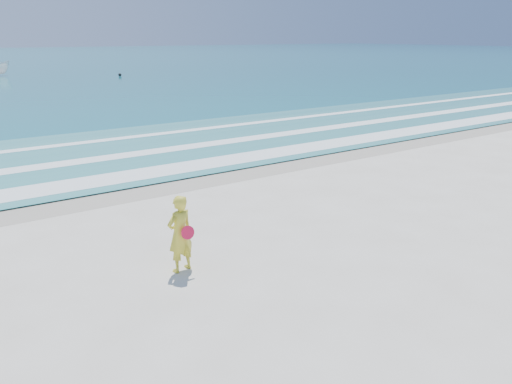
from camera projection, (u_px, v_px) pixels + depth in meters
ground at (373, 309)px, 8.50m from camera, size 400.00×400.00×0.00m
wet_sand at (157, 185)px, 15.58m from camera, size 400.00×2.40×0.00m
shallow at (105, 153)px, 19.49m from camera, size 400.00×10.00×0.01m
foam_near at (141, 174)px, 16.58m from camera, size 400.00×1.40×0.01m
foam_mid at (111, 157)px, 18.86m from camera, size 400.00×0.90×0.01m
foam_far at (86, 142)px, 21.46m from camera, size 400.00×0.60×0.01m
buoy at (120, 75)px, 55.66m from camera, size 0.35×0.35×0.35m
woman at (180, 234)px, 9.68m from camera, size 0.64×0.49×1.56m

